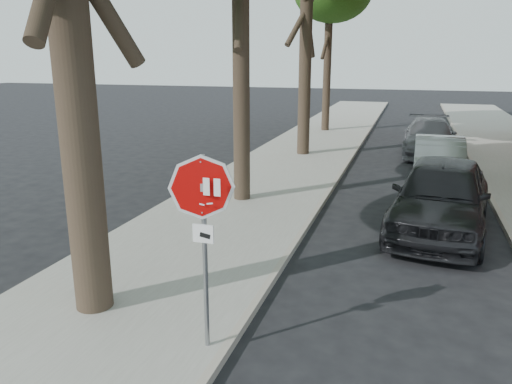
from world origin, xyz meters
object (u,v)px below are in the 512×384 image
car_b (439,160)px  car_c (429,137)px  car_a (441,196)px  stop_sign (203,216)px

car_b → car_c: (-0.18, 4.93, 0.01)m
car_a → car_c: (-0.03, 9.86, -0.13)m
car_c → car_a: bearing=-89.7°
car_b → car_c: car_c is taller
stop_sign → car_b: (3.30, 11.05, -1.24)m
stop_sign → car_a: stop_sign is taller
stop_sign → car_a: bearing=62.7°
car_a → car_b: size_ratio=1.15×
stop_sign → car_c: size_ratio=0.53×
car_a → car_b: car_a is taller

